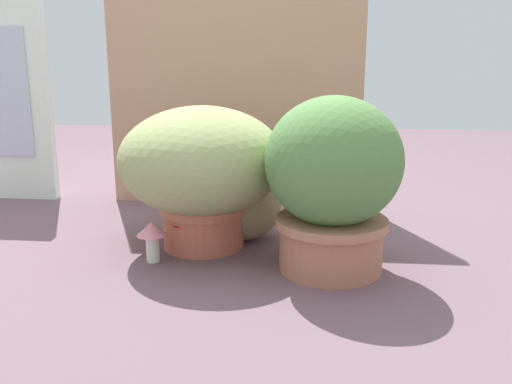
# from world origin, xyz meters

# --- Properties ---
(ground_plane) EXTENTS (6.00, 6.00, 0.00)m
(ground_plane) POSITION_xyz_m (0.00, 0.00, 0.00)
(ground_plane) COLOR #654C57
(cardboard_backdrop) EXTENTS (0.96, 0.03, 0.92)m
(cardboard_backdrop) POSITION_xyz_m (-0.04, 0.59, 0.46)
(cardboard_backdrop) COLOR tan
(cardboard_backdrop) RESTS_ON ground
(window_panel_white) EXTENTS (0.38, 0.05, 0.78)m
(window_panel_white) POSITION_xyz_m (-0.95, 0.58, 0.39)
(window_panel_white) COLOR white
(window_panel_white) RESTS_ON ground
(grass_planter) EXTENTS (0.49, 0.49, 0.42)m
(grass_planter) POSITION_xyz_m (-0.06, 0.07, 0.24)
(grass_planter) COLOR #BE6148
(grass_planter) RESTS_ON ground
(leafy_planter) EXTENTS (0.36, 0.36, 0.47)m
(leafy_planter) POSITION_xyz_m (0.31, -0.08, 0.25)
(leafy_planter) COLOR #AF6B51
(leafy_planter) RESTS_ON ground
(cat) EXTENTS (0.39, 0.26, 0.32)m
(cat) POSITION_xyz_m (0.06, 0.15, 0.12)
(cat) COLOR #9A8D63
(cat) RESTS_ON ground
(mushroom_ornament_pink) EXTENTS (0.09, 0.09, 0.12)m
(mushroom_ornament_pink) POSITION_xyz_m (-0.18, -0.07, 0.08)
(mushroom_ornament_pink) COLOR silver
(mushroom_ornament_pink) RESTS_ON ground
(mushroom_ornament_red) EXTENTS (0.07, 0.07, 0.12)m
(mushroom_ornament_red) POSITION_xyz_m (-0.11, -0.01, 0.08)
(mushroom_ornament_red) COLOR silver
(mushroom_ornament_red) RESTS_ON ground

